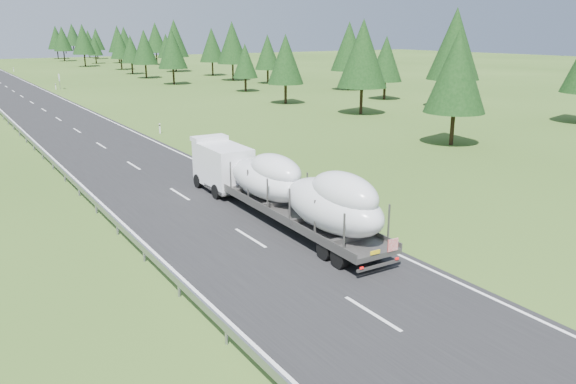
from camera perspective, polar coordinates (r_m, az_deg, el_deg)
ground at (r=27.50m, az=-3.85°, el=-4.71°), size 400.00×400.00×0.00m
marker_posts at (r=178.81m, az=-27.16°, el=11.47°), size 0.13×350.08×1.00m
highway_sign at (r=104.72m, az=-22.23°, el=10.62°), size 0.08×0.90×2.60m
tree_line_right at (r=135.14m, az=-10.98°, el=14.67°), size 28.49×287.63×12.65m
boat_truck at (r=29.05m, az=-0.53°, el=0.68°), size 2.86×17.34×3.81m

